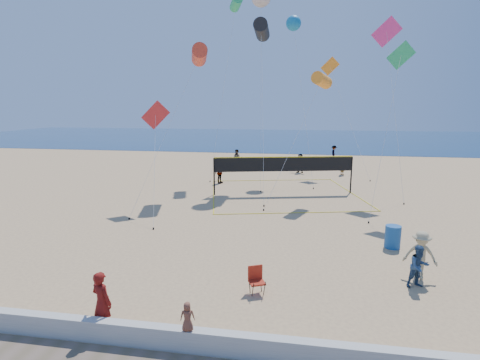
% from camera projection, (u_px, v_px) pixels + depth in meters
% --- Properties ---
extents(ground, '(120.00, 120.00, 0.00)m').
position_uv_depth(ground, '(237.00, 295.00, 12.23)').
color(ground, tan).
rests_on(ground, ground).
extents(ocean, '(140.00, 50.00, 0.03)m').
position_uv_depth(ocean, '(293.00, 138.00, 72.19)').
color(ocean, navy).
rests_on(ocean, ground).
extents(seawall, '(32.00, 0.30, 0.60)m').
position_uv_depth(seawall, '(216.00, 343.00, 9.27)').
color(seawall, silver).
rests_on(seawall, ground).
extents(woman, '(0.75, 0.62, 1.76)m').
position_uv_depth(woman, '(102.00, 303.00, 10.04)').
color(woman, maroon).
rests_on(woman, ground).
extents(toddler, '(0.41, 0.32, 0.75)m').
position_uv_depth(toddler, '(187.00, 317.00, 9.20)').
color(toddler, brown).
rests_on(toddler, seawall).
extents(bystander_a, '(0.87, 0.77, 1.48)m').
position_uv_depth(bystander_a, '(419.00, 267.00, 12.63)').
color(bystander_a, navy).
rests_on(bystander_a, ground).
extents(bystander_b, '(1.27, 0.94, 1.75)m').
position_uv_depth(bystander_b, '(420.00, 255.00, 13.26)').
color(bystander_b, tan).
rests_on(bystander_b, ground).
extents(far_person_0, '(0.84, 1.12, 1.77)m').
position_uv_depth(far_person_0, '(220.00, 172.00, 29.74)').
color(far_person_0, gray).
rests_on(far_person_0, ground).
extents(far_person_1, '(1.68, 1.30, 1.77)m').
position_uv_depth(far_person_1, '(300.00, 163.00, 34.48)').
color(far_person_1, gray).
rests_on(far_person_1, ground).
extents(far_person_2, '(0.65, 0.71, 1.63)m').
position_uv_depth(far_person_2, '(343.00, 166.00, 33.36)').
color(far_person_2, gray).
rests_on(far_person_2, ground).
extents(far_person_3, '(0.95, 0.76, 1.86)m').
position_uv_depth(far_person_3, '(237.00, 159.00, 37.00)').
color(far_person_3, gray).
rests_on(far_person_3, ground).
extents(far_person_4, '(0.74, 1.15, 1.69)m').
position_uv_depth(far_person_4, '(334.00, 153.00, 42.39)').
color(far_person_4, gray).
rests_on(far_person_4, ground).
extents(camp_chair, '(0.63, 0.73, 1.01)m').
position_uv_depth(camp_chair, '(256.00, 278.00, 12.28)').
color(camp_chair, '#A02212').
rests_on(camp_chair, ground).
extents(trash_barrel, '(0.79, 0.79, 0.99)m').
position_uv_depth(trash_barrel, '(393.00, 237.00, 16.22)').
color(trash_barrel, '#164C93').
rests_on(trash_barrel, ground).
extents(volleyball_net, '(11.86, 11.74, 2.64)m').
position_uv_depth(volleyball_net, '(284.00, 168.00, 25.96)').
color(volleyball_net, black).
rests_on(volleyball_net, ground).
extents(kite_0, '(2.95, 8.82, 10.15)m').
position_uv_depth(kite_0, '(199.00, 55.00, 25.38)').
color(kite_0, red).
rests_on(kite_0, ground).
extents(kite_1, '(1.75, 9.17, 12.47)m').
position_uv_depth(kite_1, '(262.00, 30.00, 28.47)').
color(kite_1, black).
rests_on(kite_1, ground).
extents(kite_2, '(4.00, 5.26, 8.22)m').
position_uv_depth(kite_2, '(322.00, 80.00, 24.08)').
color(kite_2, orange).
rests_on(kite_2, ground).
extents(kite_3, '(2.44, 4.84, 6.41)m').
position_uv_depth(kite_3, '(155.00, 119.00, 22.23)').
color(kite_3, red).
rests_on(kite_3, ground).
extents(kite_4, '(2.58, 3.60, 9.66)m').
position_uv_depth(kite_4, '(399.00, 64.00, 20.95)').
color(kite_4, '#2BB267').
rests_on(kite_4, ground).
extents(kite_5, '(2.11, 3.96, 11.97)m').
position_uv_depth(kite_5, '(387.00, 38.00, 25.07)').
color(kite_5, '#F7378B').
rests_on(kite_5, ground).
extents(kite_7, '(2.83, 6.57, 13.49)m').
position_uv_depth(kite_7, '(294.00, 23.00, 31.21)').
color(kite_7, '#1477B5').
rests_on(kite_7, ground).
extents(kite_8, '(2.27, 4.92, 15.01)m').
position_uv_depth(kite_8, '(236.00, 3.00, 31.05)').
color(kite_8, '#2BB267').
rests_on(kite_8, ground).
extents(kite_9, '(4.25, 4.38, 10.40)m').
position_uv_depth(kite_9, '(332.00, 72.00, 33.29)').
color(kite_9, orange).
rests_on(kite_9, ground).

